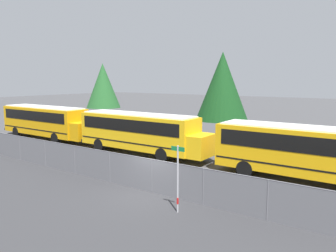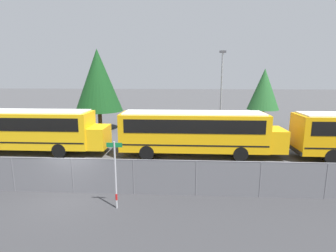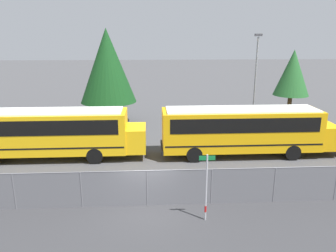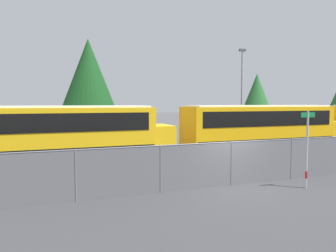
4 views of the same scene
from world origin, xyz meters
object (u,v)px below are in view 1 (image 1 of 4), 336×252
(school_bus_0, at_px, (46,120))
(street_sign, at_px, (178,178))
(school_bus_1, at_px, (140,130))
(tree_1, at_px, (222,86))
(school_bus_2, at_px, (311,150))
(tree_0, at_px, (103,86))

(school_bus_0, bearing_deg, street_sign, -20.68)
(school_bus_1, height_order, tree_1, tree_1)
(school_bus_2, height_order, tree_1, tree_1)
(school_bus_1, distance_m, tree_0, 19.07)
(tree_0, bearing_deg, school_bus_1, -35.43)
(school_bus_0, distance_m, street_sign, 22.80)
(school_bus_2, distance_m, tree_1, 14.27)
(street_sign, distance_m, tree_0, 31.17)
(school_bus_1, distance_m, tree_1, 10.25)
(school_bus_1, bearing_deg, tree_0, 144.57)
(street_sign, relative_size, tree_0, 0.38)
(street_sign, relative_size, tree_1, 0.36)
(street_sign, distance_m, tree_1, 18.92)
(school_bus_1, height_order, street_sign, school_bus_1)
(school_bus_0, relative_size, tree_1, 1.38)
(school_bus_1, relative_size, street_sign, 3.84)
(street_sign, bearing_deg, school_bus_2, 63.80)
(street_sign, xyz_separation_m, tree_1, (-6.22, 17.49, 3.71))
(school_bus_0, height_order, tree_1, tree_1)
(school_bus_0, xyz_separation_m, street_sign, (21.33, -8.05, -0.32))
(street_sign, height_order, tree_1, tree_1)
(tree_0, xyz_separation_m, tree_1, (18.14, -1.64, 0.17))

